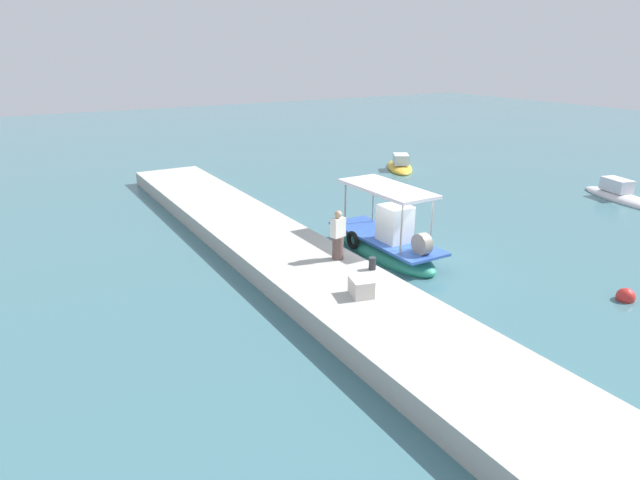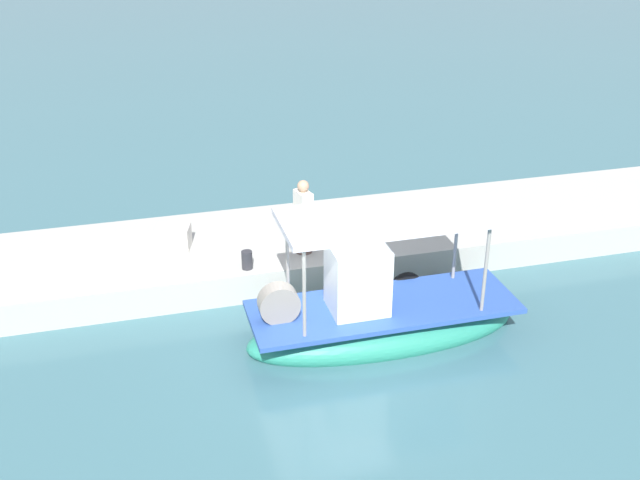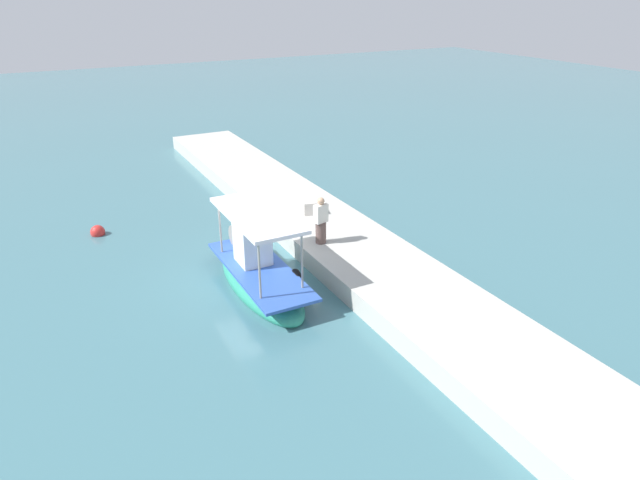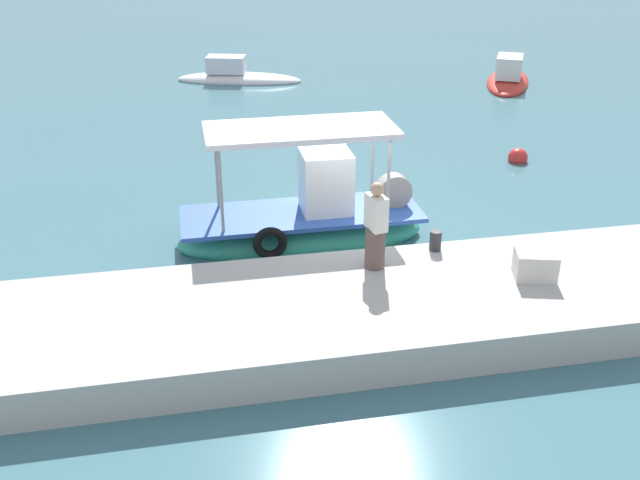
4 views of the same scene
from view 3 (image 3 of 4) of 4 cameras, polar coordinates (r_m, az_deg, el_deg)
ground_plane at (r=19.93m, az=-6.84°, el=-3.35°), size 120.00×120.00×0.00m
dock_quay at (r=21.17m, az=2.27°, el=-0.38°), size 36.00×3.64×0.71m
main_fishing_boat at (r=18.75m, az=-6.23°, el=-3.44°), size 5.64×1.96×3.08m
fisherman_near_bollard at (r=20.08m, az=0.09°, el=1.80°), size 0.46×0.54×1.75m
mooring_bollard at (r=21.27m, az=-2.80°, el=1.40°), size 0.24×0.24×0.42m
cargo_crate at (r=23.05m, az=-1.05°, el=3.44°), size 0.89×0.78×0.52m
marker_buoy at (r=24.49m, az=-21.77°, el=0.76°), size 0.58×0.58×0.58m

